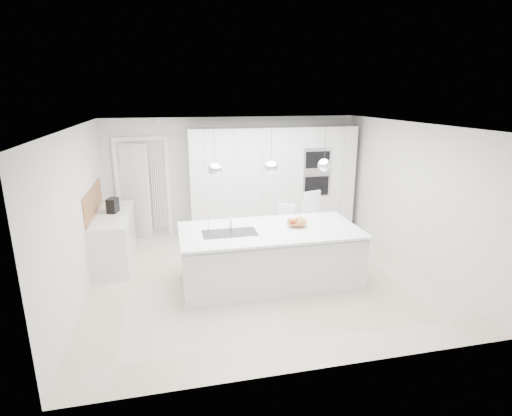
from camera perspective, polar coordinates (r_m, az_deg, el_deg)
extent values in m
plane|color=beige|center=(6.88, 0.55, -9.52)|extent=(5.50, 5.50, 0.00)
plane|color=silver|center=(8.83, -3.14, 4.75)|extent=(5.50, 0.00, 5.50)
plane|color=silver|center=(6.42, -24.06, -0.90)|extent=(0.00, 5.00, 5.00)
plane|color=white|center=(6.23, 0.62, 11.73)|extent=(5.50, 5.50, 0.00)
cube|color=silver|center=(8.73, 2.40, 3.96)|extent=(3.60, 0.60, 2.30)
cube|color=white|center=(8.72, -17.43, 2.25)|extent=(0.76, 0.38, 2.00)
cube|color=silver|center=(7.74, -19.57, -4.08)|extent=(0.60, 1.80, 0.86)
cube|color=white|center=(7.61, -19.89, -0.89)|extent=(0.62, 1.82, 0.04)
cube|color=#995E2F|center=(7.58, -22.23, 0.94)|extent=(0.02, 1.80, 0.50)
cube|color=silver|center=(6.46, 2.05, -7.10)|extent=(2.80, 1.20, 0.86)
cube|color=white|center=(6.34, 1.97, -3.19)|extent=(2.84, 1.40, 0.04)
cylinder|color=white|center=(6.31, -3.64, -1.68)|extent=(0.02, 0.02, 0.30)
sphere|color=white|center=(5.88, -5.89, 5.50)|extent=(0.20, 0.20, 0.20)
sphere|color=white|center=(6.04, 2.18, 5.85)|extent=(0.20, 0.20, 0.20)
sphere|color=white|center=(6.31, 9.71, 6.06)|extent=(0.20, 0.20, 0.20)
imported|color=#995E2F|center=(6.50, 5.84, -2.24)|extent=(0.40, 0.40, 0.08)
cube|color=black|center=(7.63, -19.79, 0.35)|extent=(0.21, 0.28, 0.26)
sphere|color=#A32A18|center=(6.49, 5.31, -1.98)|extent=(0.08, 0.08, 0.08)
sphere|color=#A32A18|center=(6.53, 5.51, -1.83)|extent=(0.09, 0.09, 0.09)
sphere|color=#A32A18|center=(6.53, 5.45, -1.87)|extent=(0.08, 0.08, 0.08)
torus|color=yellow|center=(6.49, 6.05, -1.65)|extent=(0.21, 0.16, 0.19)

